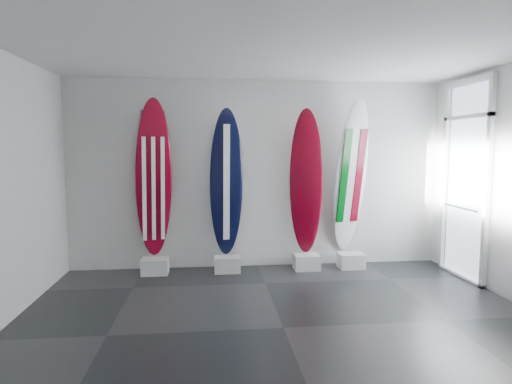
{
  "coord_description": "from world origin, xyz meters",
  "views": [
    {
      "loc": [
        -0.77,
        -4.42,
        1.94
      ],
      "look_at": [
        -0.15,
        1.4,
        1.33
      ],
      "focal_mm": 30.32,
      "sensor_mm": 36.0,
      "label": 1
    }
  ],
  "objects": [
    {
      "name": "floor",
      "position": [
        0.0,
        0.0,
        0.0
      ],
      "size": [
        6.0,
        6.0,
        0.0
      ],
      "primitive_type": "plane",
      "color": "black",
      "rests_on": "ground"
    },
    {
      "name": "ceiling",
      "position": [
        0.0,
        0.0,
        3.0
      ],
      "size": [
        6.0,
        6.0,
        0.0
      ],
      "primitive_type": "plane",
      "rotation": [
        3.14,
        0.0,
        0.0
      ],
      "color": "white",
      "rests_on": "wall_back"
    },
    {
      "name": "wall_back",
      "position": [
        0.0,
        2.5,
        1.5
      ],
      "size": [
        6.0,
        0.0,
        6.0
      ],
      "primitive_type": "plane",
      "rotation": [
        1.57,
        0.0,
        0.0
      ],
      "color": "silver",
      "rests_on": "ground"
    },
    {
      "name": "wall_front",
      "position": [
        0.0,
        -2.5,
        1.5
      ],
      "size": [
        6.0,
        0.0,
        6.0
      ],
      "primitive_type": "plane",
      "rotation": [
        -1.57,
        0.0,
        0.0
      ],
      "color": "silver",
      "rests_on": "ground"
    },
    {
      "name": "display_block_usa",
      "position": [
        -1.62,
        2.18,
        0.12
      ],
      "size": [
        0.4,
        0.3,
        0.24
      ],
      "primitive_type": "cube",
      "color": "silver",
      "rests_on": "floor"
    },
    {
      "name": "surfboard_usa",
      "position": [
        -1.62,
        2.28,
        1.46
      ],
      "size": [
        0.62,
        0.47,
        2.44
      ],
      "primitive_type": "ellipsoid",
      "rotation": [
        0.11,
        0.0,
        0.26
      ],
      "color": "maroon",
      "rests_on": "display_block_usa"
    },
    {
      "name": "display_block_navy",
      "position": [
        -0.52,
        2.18,
        0.12
      ],
      "size": [
        0.4,
        0.3,
        0.24
      ],
      "primitive_type": "cube",
      "color": "silver",
      "rests_on": "floor"
    },
    {
      "name": "surfboard_navy",
      "position": [
        -0.52,
        2.28,
        1.39
      ],
      "size": [
        0.54,
        0.28,
        2.3
      ],
      "primitive_type": "ellipsoid",
      "rotation": [
        0.06,
        0.0,
        0.14
      ],
      "color": "black",
      "rests_on": "display_block_navy"
    },
    {
      "name": "display_block_swiss",
      "position": [
        0.74,
        2.18,
        0.12
      ],
      "size": [
        0.4,
        0.3,
        0.24
      ],
      "primitive_type": "cube",
      "color": "silver",
      "rests_on": "floor"
    },
    {
      "name": "surfboard_swiss",
      "position": [
        0.74,
        2.28,
        1.39
      ],
      "size": [
        0.56,
        0.35,
        2.31
      ],
      "primitive_type": "ellipsoid",
      "rotation": [
        0.05,
        0.0,
        -0.32
      ],
      "color": "maroon",
      "rests_on": "display_block_swiss"
    },
    {
      "name": "display_block_italy",
      "position": [
        1.47,
        2.18,
        0.12
      ],
      "size": [
        0.4,
        0.3,
        0.24
      ],
      "primitive_type": "cube",
      "color": "silver",
      "rests_on": "floor"
    },
    {
      "name": "surfboard_italy",
      "position": [
        1.47,
        2.28,
        1.47
      ],
      "size": [
        0.67,
        0.61,
        2.47
      ],
      "primitive_type": "ellipsoid",
      "rotation": [
        0.17,
        0.0,
        0.25
      ],
      "color": "white",
      "rests_on": "display_block_italy"
    },
    {
      "name": "wall_outlet",
      "position": [
        -2.45,
        2.48,
        0.35
      ],
      "size": [
        0.09,
        0.02,
        0.13
      ],
      "primitive_type": "cube",
      "color": "silver",
      "rests_on": "wall_back"
    },
    {
      "name": "glass_door",
      "position": [
        2.97,
        1.55,
        1.43
      ],
      "size": [
        0.12,
        1.16,
        2.85
      ],
      "primitive_type": null,
      "color": "white",
      "rests_on": "floor"
    }
  ]
}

